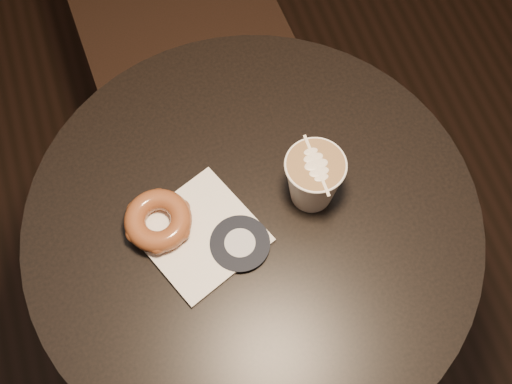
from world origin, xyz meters
TOP-DOWN VIEW (x-y plane):
  - cafe_table at (0.00, 0.00)m, footprint 0.70×0.70m
  - pastry_bag at (-0.08, 0.00)m, footprint 0.21×0.21m
  - doughnut at (-0.14, 0.03)m, footprint 0.10×0.10m
  - latte_cup at (0.10, 0.02)m, footprint 0.09×0.09m

SIDE VIEW (x-z plane):
  - cafe_table at x=0.00m, z-range 0.18..0.93m
  - pastry_bag at x=-0.08m, z-range 0.75..0.76m
  - doughnut at x=-0.14m, z-range 0.76..0.79m
  - latte_cup at x=0.10m, z-range 0.75..0.85m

